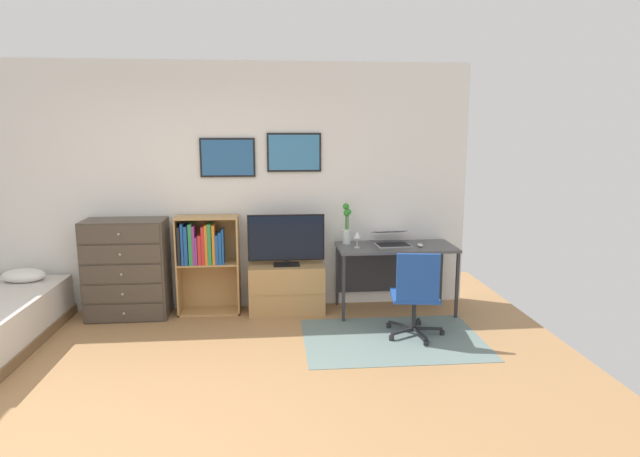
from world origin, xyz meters
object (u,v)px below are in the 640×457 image
television (286,240)px  laptop (391,239)px  dresser (127,269)px  bamboo_vase (347,225)px  computer_mouse (420,245)px  desk (394,256)px  office_chair (416,292)px  tv_stand (287,288)px  bookshelf (204,254)px  wine_glass (357,235)px

television → laptop: 1.15m
dresser → television: television is taller
bamboo_vase → computer_mouse: bearing=-16.3°
dresser → computer_mouse: 3.14m
bamboo_vase → desk: bearing=-9.1°
desk → office_chair: 0.88m
tv_stand → laptop: size_ratio=1.97×
dresser → bookshelf: 0.82m
laptop → wine_glass: (-0.40, -0.14, 0.07)m
television → laptop: (1.15, 0.01, -0.00)m
office_chair → dresser: bearing=171.1°
office_chair → laptop: 0.94m
desk → laptop: bearing=173.4°
desk → computer_mouse: (0.25, -0.14, 0.15)m
bookshelf → tv_stand: bearing=-2.8°
tv_stand → desk: (1.19, -0.02, 0.34)m
bookshelf → television: bearing=-4.3°
laptop → computer_mouse: 0.32m
dresser → wine_glass: dresser is taller
bookshelf → wine_glass: bookshelf is taller
laptop → desk: bearing=-10.1°
bookshelf → television: size_ratio=1.29×
laptop → bookshelf: bearing=174.8°
tv_stand → dresser: bearing=-179.5°
bookshelf → laptop: (2.04, -0.06, 0.14)m
office_chair → laptop: laptop is taller
bamboo_vase → dresser: bearing=-178.1°
office_chair → bamboo_vase: 1.20m
bookshelf → wine_glass: bearing=-6.9°
television → desk: (1.19, 0.00, -0.20)m
bamboo_vase → television: bearing=-172.8°
wine_glass → bamboo_vase: bearing=111.0°
tv_stand → wine_glass: bearing=-11.5°
tv_stand → computer_mouse: bearing=-6.5°
dresser → bamboo_vase: size_ratio=2.35×
tv_stand → office_chair: size_ratio=0.95×
office_chair → computer_mouse: office_chair is taller
television → tv_stand: bearing=90.0°
bamboo_vase → wine_glass: bamboo_vase is taller
tv_stand → bamboo_vase: bearing=5.3°
desk → computer_mouse: size_ratio=12.22×
office_chair → computer_mouse: 0.82m
computer_mouse → wine_glass: bearing=179.2°
dresser → tv_stand: (1.69, 0.02, -0.26)m
television → office_chair: 1.52m
television → computer_mouse: bearing=-5.6°
bookshelf → tv_stand: size_ratio=1.30×
television → computer_mouse: size_ratio=7.93×
bamboo_vase → wine_glass: bearing=-69.0°
office_chair → wine_glass: bearing=129.3°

